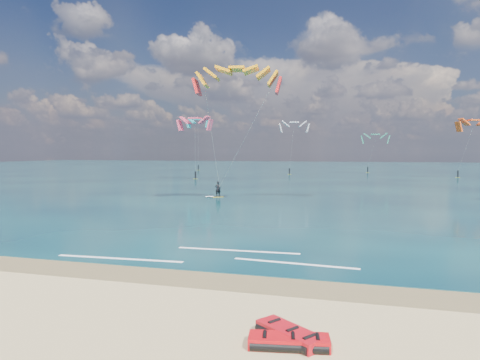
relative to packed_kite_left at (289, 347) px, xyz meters
name	(u,v)px	position (x,y,z in m)	size (l,w,h in m)	color
ground	(292,193)	(-5.87, 42.16, 0.00)	(320.00, 320.00, 0.00)	tan
wet_sand_strip	(168,276)	(-5.87, 5.16, 0.00)	(320.00, 2.40, 0.01)	brown
sea	(326,171)	(-5.87, 106.16, 0.02)	(320.00, 200.00, 0.04)	#082030
packed_kite_left	(289,347)	(0.00, 0.00, 0.00)	(2.35, 1.02, 0.37)	red
packed_kite_mid	(289,340)	(-0.06, 0.48, 0.00)	(2.27, 1.05, 0.38)	red
kitesurfer_main	(227,129)	(-11.18, 31.54, 7.55)	(11.45, 8.61, 14.78)	yellow
shoreline_foam	(214,257)	(-4.99, 8.63, 0.04)	(14.58, 3.63, 0.01)	white
distant_kites	(294,149)	(-11.10, 81.85, 5.72)	(67.61, 37.29, 13.61)	#E24814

